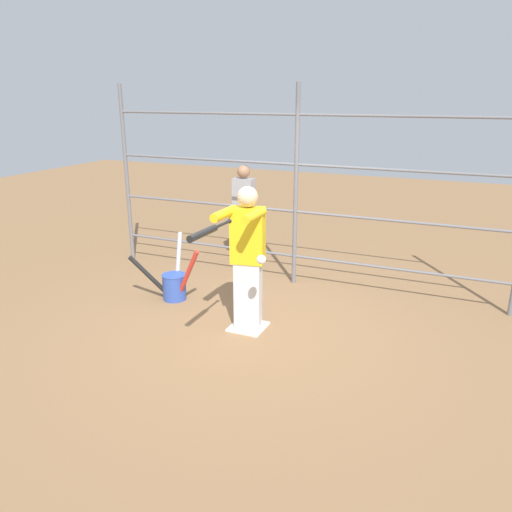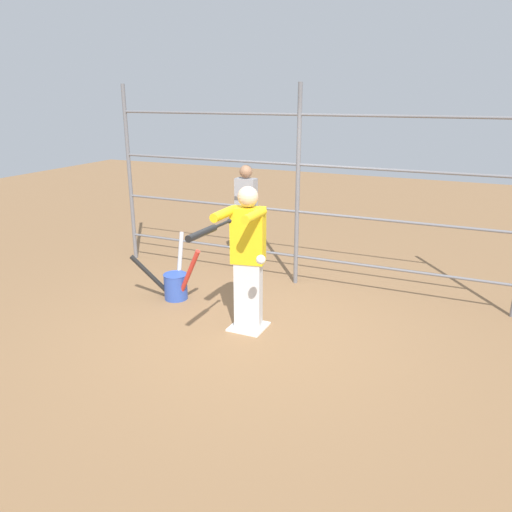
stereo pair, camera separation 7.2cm
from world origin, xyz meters
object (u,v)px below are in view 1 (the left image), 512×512
Objects in this scene: softball_in_flight at (261,260)px; bat_bucket at (174,283)px; baseball_bat_swinging at (206,232)px; bystander_behind_fence at (244,213)px; batter at (247,255)px.

softball_in_flight reaches higher than bat_bucket.
bystander_behind_fence is (1.05, -3.09, -0.58)m from baseball_bat_swinging.
baseball_bat_swinging is 8.67× the size of softball_in_flight.
batter reaches higher than bystander_behind_fence.
batter is 1.06× the size of bystander_behind_fence.
baseball_bat_swinging is at bearing 90.57° from batter.
softball_in_flight is (-0.36, 0.46, 0.13)m from batter.
batter is 1.05m from baseball_bat_swinging.
baseball_bat_swinging is 3.32m from bystander_behind_fence.
batter is at bearing 162.01° from bat_bucket.
baseball_bat_swinging is 0.69m from softball_in_flight.
softball_in_flight is at bearing 118.15° from bystander_behind_fence.
softball_in_flight is 2.00m from bat_bucket.
batter reaches higher than bat_bucket.
softball_in_flight is 0.10× the size of bat_bucket.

